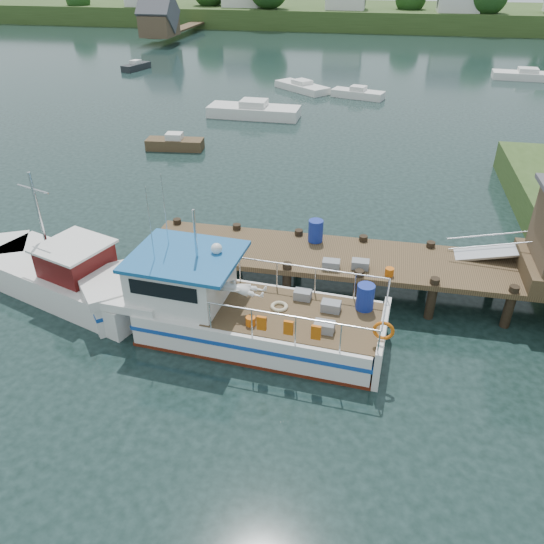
% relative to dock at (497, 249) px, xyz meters
% --- Properties ---
extents(ground_plane, '(160.00, 160.00, 0.00)m').
position_rel_dock_xyz_m(ground_plane, '(-6.51, -0.01, -2.24)').
color(ground_plane, black).
extents(far_shore, '(140.00, 42.55, 9.22)m').
position_rel_dock_xyz_m(far_shore, '(-6.50, 82.36, -0.14)').
color(far_shore, '#354E20').
rests_on(far_shore, ground).
extents(dock, '(16.60, 3.00, 4.78)m').
position_rel_dock_xyz_m(dock, '(0.00, 0.00, 0.00)').
color(dock, '#4C3A24').
rests_on(dock, ground).
extents(lobster_boat, '(10.81, 3.82, 5.18)m').
position_rel_dock_xyz_m(lobster_boat, '(-8.78, -3.47, -1.30)').
color(lobster_boat, silver).
rests_on(lobster_boat, ground).
extents(work_boat, '(8.60, 4.85, 4.56)m').
position_rel_dock_xyz_m(work_boat, '(-15.27, -2.23, -1.52)').
color(work_boat, silver).
rests_on(work_boat, ground).
extents(moored_rowboat, '(3.69, 1.59, 1.04)m').
position_rel_dock_xyz_m(moored_rowboat, '(-17.01, 14.21, -1.85)').
color(moored_rowboat, '#4C3A24').
rests_on(moored_rowboat, ground).
extents(moored_far, '(6.54, 2.57, 1.09)m').
position_rel_dock_xyz_m(moored_far, '(9.38, 41.34, -1.84)').
color(moored_far, silver).
rests_on(moored_far, ground).
extents(moored_a, '(6.94, 2.48, 1.27)m').
position_rel_dock_xyz_m(moored_a, '(-13.81, 22.69, -1.77)').
color(moored_a, silver).
rests_on(moored_a, ground).
extents(moored_b, '(4.69, 2.68, 0.98)m').
position_rel_dock_xyz_m(moored_b, '(-6.43, 30.46, -1.88)').
color(moored_b, silver).
rests_on(moored_b, ground).
extents(moored_d, '(5.46, 5.02, 0.94)m').
position_rel_dock_xyz_m(moored_d, '(-11.57, 32.18, -1.89)').
color(moored_d, silver).
rests_on(moored_d, ground).
extents(moored_e, '(2.12, 3.73, 0.98)m').
position_rel_dock_xyz_m(moored_e, '(-30.33, 38.39, -1.88)').
color(moored_e, black).
rests_on(moored_e, ground).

